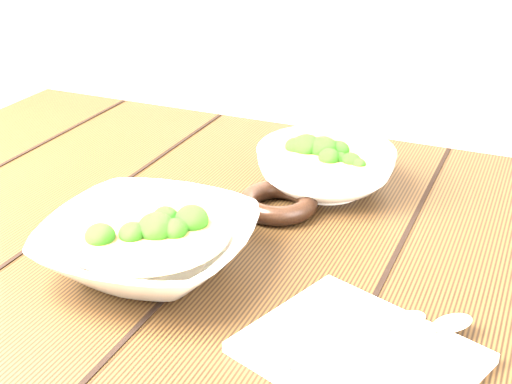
% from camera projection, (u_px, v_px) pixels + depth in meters
% --- Properties ---
extents(table, '(1.20, 0.80, 0.75)m').
position_uv_depth(table, '(241.00, 322.00, 0.91)').
color(table, '#311F0E').
rests_on(table, ground).
extents(soup_bowl_front, '(0.24, 0.24, 0.07)m').
position_uv_depth(soup_bowl_front, '(149.00, 243.00, 0.79)').
color(soup_bowl_front, white).
rests_on(soup_bowl_front, table).
extents(soup_bowl_back, '(0.24, 0.24, 0.07)m').
position_uv_depth(soup_bowl_back, '(325.00, 167.00, 0.97)').
color(soup_bowl_back, white).
rests_on(soup_bowl_back, table).
extents(trivet, '(0.11, 0.11, 0.03)m').
position_uv_depth(trivet, '(278.00, 202.00, 0.92)').
color(trivet, black).
rests_on(trivet, table).
extents(napkin, '(0.24, 0.22, 0.01)m').
position_uv_depth(napkin, '(359.00, 353.00, 0.65)').
color(napkin, beige).
rests_on(napkin, table).
extents(spoon_left, '(0.11, 0.14, 0.01)m').
position_uv_depth(spoon_left, '(380.00, 330.00, 0.67)').
color(spoon_left, '#B9B4A3').
rests_on(spoon_left, napkin).
extents(spoon_right, '(0.11, 0.14, 0.01)m').
position_uv_depth(spoon_right, '(426.00, 332.00, 0.67)').
color(spoon_right, '#B9B4A3').
rests_on(spoon_right, napkin).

